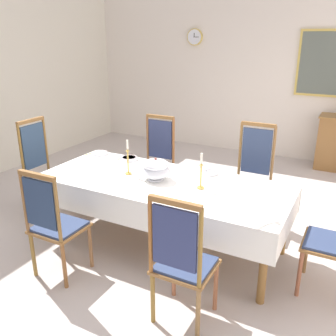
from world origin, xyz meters
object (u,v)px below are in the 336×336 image
object	(u,v)px
chair_north_b	(252,176)
bowl_far_right	(152,163)
mounted_clock	(195,37)
bowl_near_left	(100,153)
chair_south_a	(54,223)
bowl_near_right	(129,158)
spoon_secondary	(121,157)
spoon_primary	(94,152)
chair_north_a	(156,161)
soup_tureen	(156,169)
chair_south_b	(182,260)
candlestick_west	(128,160)
dining_table	(163,188)
chair_head_west	(43,168)
candlestick_east	(201,174)
bowl_far_left	(211,172)

from	to	relation	value
chair_north_b	bowl_far_right	size ratio (longest dim) A/B	8.10
mounted_clock	bowl_near_left	bearing A→B (deg)	-86.17
chair_south_a	chair_north_b	world-z (taller)	chair_north_b
bowl_near_right	spoon_secondary	bearing A→B (deg)	168.54
bowl_far_right	spoon_primary	bearing A→B (deg)	177.79
chair_north_a	soup_tureen	size ratio (longest dim) A/B	3.87
bowl_near_left	soup_tureen	bearing A→B (deg)	-21.63
chair_north_b	bowl_near_right	bearing A→B (deg)	21.90
chair_north_a	chair_south_b	world-z (taller)	chair_north_a
candlestick_west	chair_north_b	bearing A→B (deg)	40.71
dining_table	mounted_clock	size ratio (longest dim) A/B	8.30
spoon_secondary	mounted_clock	bearing A→B (deg)	92.35
chair_head_west	bowl_near_left	distance (m)	0.72
bowl_near_left	bowl_near_right	distance (m)	0.44
chair_head_west	candlestick_east	bearing A→B (deg)	90.00
spoon_secondary	bowl_near_left	bearing A→B (deg)	175.60
soup_tureen	candlestick_west	world-z (taller)	candlestick_west
mounted_clock	bowl_far_right	bearing A→B (deg)	-73.70
chair_south_a	chair_head_west	bearing A→B (deg)	139.08
chair_head_west	spoon_primary	bearing A→B (deg)	134.06
chair_south_b	bowl_far_left	distance (m)	1.39
candlestick_east	mounted_clock	world-z (taller)	mounted_clock
soup_tureen	candlestick_east	distance (m)	0.50
bowl_far_left	chair_head_west	bearing A→B (deg)	-168.65
dining_table	chair_south_b	bearing A→B (deg)	-54.23
chair_south_a	spoon_primary	size ratio (longest dim) A/B	6.08
bowl_far_left	bowl_far_right	bearing A→B (deg)	-179.41
spoon_primary	mounted_clock	distance (m)	3.56
candlestick_east	chair_head_west	bearing A→B (deg)	180.00
bowl_far_left	bowl_far_right	world-z (taller)	bowl_far_left
chair_head_west	spoon_primary	world-z (taller)	chair_head_west
candlestick_west	bowl_near_right	xyz separation A→B (m)	(-0.25, 0.40, -0.13)
candlestick_east	bowl_far_right	xyz separation A→B (m)	(-0.78, 0.40, -0.13)
spoon_secondary	chair_south_a	bearing A→B (deg)	-88.86
chair_head_west	bowl_near_right	size ratio (longest dim) A/B	6.19
soup_tureen	mounted_clock	world-z (taller)	mounted_clock
bowl_near_left	chair_north_b	bearing A→B (deg)	16.44
dining_table	chair_north_b	distance (m)	1.15
bowl_near_left	bowl_near_right	size ratio (longest dim) A/B	0.96
dining_table	candlestick_east	world-z (taller)	candlestick_east
candlestick_east	bowl_far_right	size ratio (longest dim) A/B	2.41
soup_tureen	chair_south_a	bearing A→B (deg)	-119.79
bowl_near_right	bowl_near_left	bearing A→B (deg)	178.33
chair_north_a	candlestick_east	xyz separation A→B (m)	(1.03, -0.93, 0.30)
candlestick_west	candlestick_east	size ratio (longest dim) A/B	1.06
chair_head_west	bowl_near_right	world-z (taller)	chair_head_west
spoon_primary	bowl_near_right	bearing A→B (deg)	7.25
chair_head_west	spoon_secondary	xyz separation A→B (m)	(0.88, 0.42, 0.15)
chair_south_a	candlestick_east	xyz separation A→B (m)	(1.03, 0.93, 0.33)
chair_head_west	candlestick_west	world-z (taller)	chair_head_west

